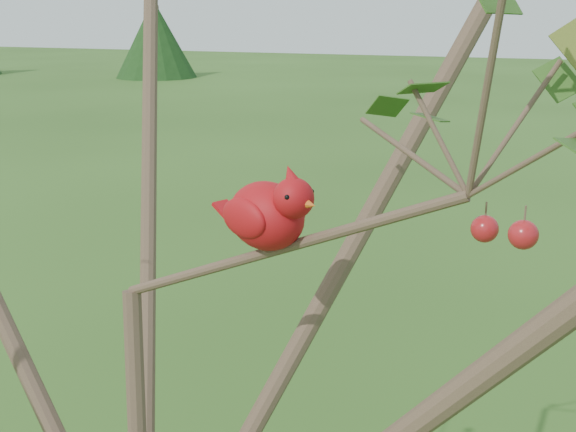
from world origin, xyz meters
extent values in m
sphere|color=#AB171C|center=(0.57, 0.08, 2.15)|extent=(0.04, 0.04, 0.04)
sphere|color=#AB171C|center=(0.63, 0.02, 2.16)|extent=(0.04, 0.04, 0.04)
ellipsoid|color=#A50E13|center=(0.23, 0.08, 2.13)|extent=(0.17, 0.15, 0.11)
sphere|color=#A50E13|center=(0.29, 0.05, 2.17)|extent=(0.08, 0.08, 0.06)
cone|color=#A50E13|center=(0.28, 0.05, 2.20)|extent=(0.06, 0.05, 0.05)
cone|color=#D85914|center=(0.32, 0.04, 2.17)|extent=(0.04, 0.03, 0.02)
ellipsoid|color=black|center=(0.31, 0.04, 2.17)|extent=(0.03, 0.04, 0.03)
cube|color=#A50E13|center=(0.16, 0.11, 2.11)|extent=(0.09, 0.06, 0.05)
ellipsoid|color=#A50E13|center=(0.25, 0.12, 2.13)|extent=(0.10, 0.07, 0.06)
ellipsoid|color=#A50E13|center=(0.21, 0.04, 2.13)|extent=(0.10, 0.07, 0.06)
cylinder|color=#442F24|center=(-14.32, 23.03, 1.32)|extent=(0.39, 0.39, 2.63)
cone|color=#163512|center=(-14.32, 23.03, 1.43)|extent=(3.07, 3.07, 2.85)
camera|label=1|loc=(0.68, -0.94, 2.45)|focal=45.00mm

